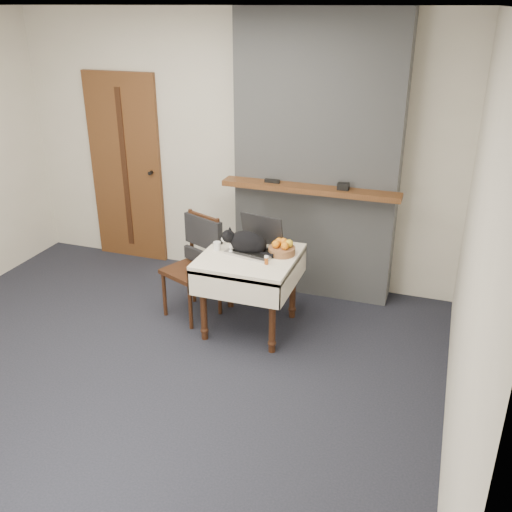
# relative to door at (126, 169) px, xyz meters

# --- Properties ---
(ground) EXTENTS (4.50, 4.50, 0.00)m
(ground) POSITION_rel_door_xyz_m (1.20, -1.97, -1.00)
(ground) COLOR black
(ground) RESTS_ON ground
(room_shell) EXTENTS (4.52, 4.01, 2.61)m
(room_shell) POSITION_rel_door_xyz_m (1.20, -1.51, 0.76)
(room_shell) COLOR beige
(room_shell) RESTS_ON ground
(door) EXTENTS (0.82, 0.10, 2.00)m
(door) POSITION_rel_door_xyz_m (0.00, 0.00, 0.00)
(door) COLOR brown
(door) RESTS_ON ground
(chimney) EXTENTS (1.62, 0.48, 2.60)m
(chimney) POSITION_rel_door_xyz_m (2.10, -0.13, 0.30)
(chimney) COLOR gray
(chimney) RESTS_ON ground
(side_table) EXTENTS (0.78, 0.78, 0.70)m
(side_table) POSITION_rel_door_xyz_m (1.78, -1.05, -0.41)
(side_table) COLOR #381A0F
(side_table) RESTS_ON ground
(laptop) EXTENTS (0.45, 0.41, 0.29)m
(laptop) POSITION_rel_door_xyz_m (1.80, -0.95, -0.23)
(laptop) COLOR #B7B7BC
(laptop) RESTS_ON side_table
(cat) EXTENTS (0.46, 0.24, 0.22)m
(cat) POSITION_rel_door_xyz_m (1.75, -1.02, -0.21)
(cat) COLOR black
(cat) RESTS_ON side_table
(cream_jar) EXTENTS (0.06, 0.06, 0.07)m
(cream_jar) POSITION_rel_door_xyz_m (1.48, -1.05, -0.26)
(cream_jar) COLOR white
(cream_jar) RESTS_ON side_table
(pill_bottle) EXTENTS (0.04, 0.04, 0.07)m
(pill_bottle) POSITION_rel_door_xyz_m (1.97, -1.19, -0.26)
(pill_bottle) COLOR #9B4613
(pill_bottle) RESTS_ON side_table
(fruit_basket) EXTENTS (0.22, 0.22, 0.13)m
(fruit_basket) POSITION_rel_door_xyz_m (2.03, -0.95, -0.25)
(fruit_basket) COLOR #95603C
(fruit_basket) RESTS_ON side_table
(desk_clutter) EXTENTS (0.16, 0.03, 0.01)m
(desk_clutter) POSITION_rel_door_xyz_m (1.98, -0.98, -0.30)
(desk_clutter) COLOR black
(desk_clutter) RESTS_ON side_table
(chair) EXTENTS (0.55, 0.54, 0.93)m
(chair) POSITION_rel_door_xyz_m (1.24, -0.92, -0.41)
(chair) COLOR #381A0F
(chair) RESTS_ON ground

